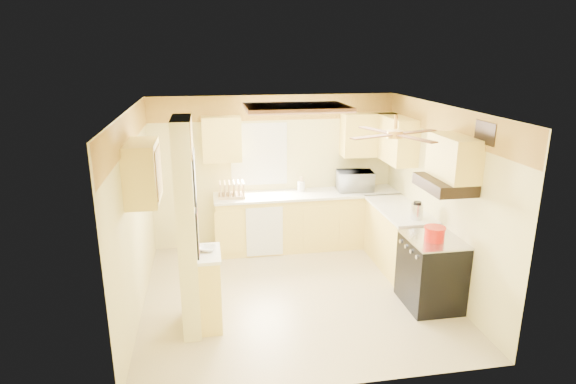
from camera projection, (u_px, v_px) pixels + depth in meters
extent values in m
plane|color=beige|center=(295.00, 294.00, 6.53)|extent=(4.00, 4.00, 0.00)
plane|color=white|center=(296.00, 109.00, 5.82)|extent=(4.00, 4.00, 0.00)
plane|color=#EBDD90|center=(274.00, 171.00, 7.97)|extent=(4.00, 0.00, 4.00)
plane|color=#EBDD90|center=(334.00, 271.00, 4.38)|extent=(4.00, 0.00, 4.00)
plane|color=#EBDD90|center=(134.00, 216.00, 5.85)|extent=(0.00, 3.80, 3.80)
plane|color=#EBDD90|center=(440.00, 199.00, 6.50)|extent=(0.00, 3.80, 3.80)
cube|color=#FFCB4B|center=(274.00, 108.00, 7.65)|extent=(4.00, 0.02, 0.40)
cube|color=#EBDD90|center=(187.00, 228.00, 5.44)|extent=(0.20, 0.70, 2.50)
cube|color=#FFDB6C|center=(210.00, 290.00, 5.70)|extent=(0.25, 0.55, 0.90)
cube|color=white|center=(208.00, 254.00, 5.57)|extent=(0.28, 0.58, 0.04)
cube|color=#FFDB6C|center=(307.00, 221.00, 8.00)|extent=(3.00, 0.60, 0.90)
cube|color=#FFDB6C|center=(398.00, 239.00, 7.25)|extent=(0.60, 1.40, 0.90)
cube|color=white|center=(307.00, 194.00, 7.85)|extent=(3.04, 0.64, 0.04)
cube|color=white|center=(400.00, 209.00, 7.11)|extent=(0.64, 1.44, 0.04)
cube|color=white|center=(265.00, 232.00, 7.59)|extent=(0.58, 0.02, 0.80)
cube|color=white|center=(259.00, 154.00, 7.83)|extent=(0.92, 0.02, 1.02)
cube|color=white|center=(259.00, 154.00, 7.84)|extent=(0.80, 0.02, 0.90)
cube|color=#FFDB6C|center=(222.00, 139.00, 7.50)|extent=(0.60, 0.35, 0.70)
cube|color=#FFDB6C|center=(369.00, 135.00, 7.89)|extent=(0.90, 0.35, 0.70)
cube|color=#FFDB6C|center=(396.00, 139.00, 7.48)|extent=(0.35, 1.00, 0.70)
cube|color=#FFDB6C|center=(142.00, 172.00, 5.47)|extent=(0.35, 0.75, 0.70)
cube|color=#FFDB6C|center=(454.00, 157.00, 5.76)|extent=(0.35, 0.76, 0.52)
cube|color=black|center=(431.00, 272.00, 6.16)|extent=(0.65, 0.76, 0.90)
cube|color=silver|center=(434.00, 239.00, 6.03)|extent=(0.66, 0.77, 0.02)
cylinder|color=silver|center=(417.00, 257.00, 5.77)|extent=(0.03, 0.05, 0.05)
cylinder|color=silver|center=(411.00, 251.00, 5.93)|extent=(0.03, 0.05, 0.05)
cylinder|color=silver|center=(406.00, 246.00, 6.08)|extent=(0.03, 0.05, 0.05)
cylinder|color=silver|center=(401.00, 241.00, 6.24)|extent=(0.03, 0.05, 0.05)
cube|color=black|center=(445.00, 184.00, 5.84)|extent=(0.50, 0.76, 0.14)
cube|color=black|center=(194.00, 177.00, 5.28)|extent=(0.02, 0.42, 0.57)
cube|color=white|center=(195.00, 177.00, 5.28)|extent=(0.01, 0.37, 0.52)
cube|color=black|center=(197.00, 232.00, 5.47)|extent=(0.02, 0.42, 0.57)
cube|color=yellow|center=(198.00, 232.00, 5.47)|extent=(0.01, 0.37, 0.52)
cube|color=brown|center=(296.00, 107.00, 6.32)|extent=(1.35, 0.95, 0.06)
cube|color=white|center=(296.00, 109.00, 6.33)|extent=(1.15, 0.75, 0.02)
cylinder|color=gold|center=(396.00, 122.00, 5.35)|extent=(0.04, 0.04, 0.16)
cylinder|color=gold|center=(395.00, 134.00, 5.39)|extent=(0.18, 0.18, 0.08)
cube|color=brown|center=(416.00, 132.00, 5.54)|extent=(0.55, 0.28, 0.01)
cube|color=brown|center=(376.00, 130.00, 5.65)|extent=(0.28, 0.55, 0.01)
cube|color=brown|center=(373.00, 137.00, 5.23)|extent=(0.55, 0.28, 0.01)
cube|color=brown|center=(415.00, 139.00, 5.12)|extent=(0.28, 0.55, 0.01)
cube|color=black|center=(485.00, 133.00, 5.35)|extent=(0.02, 0.40, 0.25)
imported|color=white|center=(355.00, 181.00, 7.97)|extent=(0.62, 0.45, 0.32)
imported|color=white|center=(208.00, 249.00, 5.60)|extent=(0.24, 0.24, 0.05)
cylinder|color=red|center=(434.00, 234.00, 5.95)|extent=(0.25, 0.25, 0.16)
cylinder|color=red|center=(435.00, 228.00, 5.93)|extent=(0.26, 0.26, 0.02)
cylinder|color=silver|center=(417.00, 211.00, 6.62)|extent=(0.16, 0.16, 0.22)
cylinder|color=black|center=(418.00, 203.00, 6.58)|extent=(0.11, 0.11, 0.03)
cube|color=tan|center=(232.00, 196.00, 7.64)|extent=(0.43, 0.33, 0.04)
cube|color=tan|center=(220.00, 190.00, 7.58)|extent=(0.02, 0.29, 0.24)
cube|color=tan|center=(225.00, 190.00, 7.59)|extent=(0.02, 0.29, 0.24)
cube|color=tan|center=(229.00, 190.00, 7.60)|extent=(0.02, 0.29, 0.24)
cube|color=tan|center=(234.00, 189.00, 7.62)|extent=(0.02, 0.29, 0.24)
cube|color=tan|center=(239.00, 189.00, 7.63)|extent=(0.02, 0.29, 0.24)
cube|color=tan|center=(243.00, 189.00, 7.64)|extent=(0.02, 0.29, 0.24)
cylinder|color=white|center=(225.00, 190.00, 7.59)|extent=(0.02, 0.24, 0.24)
cylinder|color=white|center=(234.00, 189.00, 7.62)|extent=(0.02, 0.24, 0.24)
cylinder|color=white|center=(301.00, 186.00, 7.95)|extent=(0.12, 0.12, 0.16)
cylinder|color=tan|center=(303.00, 184.00, 7.94)|extent=(0.01, 0.01, 0.25)
cylinder|color=tan|center=(301.00, 183.00, 7.96)|extent=(0.01, 0.01, 0.25)
cylinder|color=tan|center=(300.00, 184.00, 7.93)|extent=(0.01, 0.01, 0.25)
cylinder|color=tan|center=(302.00, 184.00, 7.92)|extent=(0.01, 0.01, 0.25)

